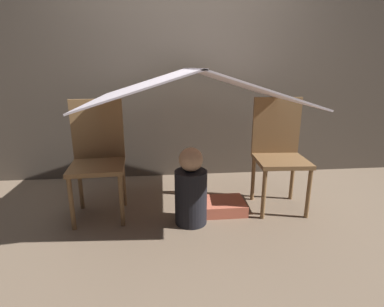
# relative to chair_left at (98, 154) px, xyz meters

# --- Properties ---
(ground_plane) EXTENTS (8.80, 8.80, 0.00)m
(ground_plane) POSITION_rel_chair_left_xyz_m (0.79, -0.16, -0.54)
(ground_plane) COLOR #7A6651
(wall_back) EXTENTS (7.00, 0.05, 2.50)m
(wall_back) POSITION_rel_chair_left_xyz_m (0.79, 0.92, 0.71)
(wall_back) COLOR #4C4238
(wall_back) RESTS_ON ground_plane
(chair_left) EXTENTS (0.46, 0.46, 0.98)m
(chair_left) POSITION_rel_chair_left_xyz_m (0.00, 0.00, 0.00)
(chair_left) COLOR brown
(chair_left) RESTS_ON ground_plane
(chair_right) EXTENTS (0.46, 0.46, 0.98)m
(chair_right) POSITION_rel_chair_left_xyz_m (1.58, 0.00, 0.00)
(chair_right) COLOR brown
(chair_right) RESTS_ON ground_plane
(sheet_canopy) EXTENTS (1.58, 1.41, 0.25)m
(sheet_canopy) POSITION_rel_chair_left_xyz_m (0.79, -0.09, 0.57)
(sheet_canopy) COLOR silver
(person_front) EXTENTS (0.26, 0.26, 0.64)m
(person_front) POSITION_rel_chair_left_xyz_m (0.76, -0.27, -0.25)
(person_front) COLOR black
(person_front) RESTS_ON ground_plane
(floor_cushion) EXTENTS (0.39, 0.31, 0.10)m
(floor_cushion) POSITION_rel_chair_left_xyz_m (1.07, -0.10, -0.49)
(floor_cushion) COLOR #CC664C
(floor_cushion) RESTS_ON ground_plane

